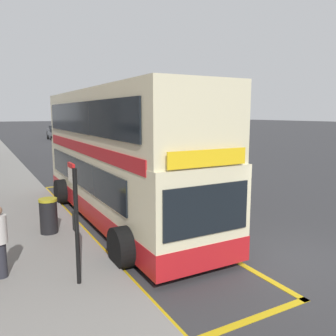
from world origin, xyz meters
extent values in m
plane|color=#333335|center=(0.00, 32.00, 0.00)|extent=(260.00, 260.00, 0.00)
cube|color=beige|center=(-2.45, 5.37, 1.35)|extent=(2.46, 10.56, 2.30)
cube|color=beige|center=(-2.45, 5.37, 3.45)|extent=(2.43, 10.35, 1.90)
cube|color=red|center=(-2.45, 5.37, 0.50)|extent=(2.48, 10.58, 0.60)
cube|color=#B2191E|center=(-2.45, 5.37, 2.52)|extent=(2.49, 9.72, 0.36)
cube|color=black|center=(-3.70, 5.77, 1.65)|extent=(0.04, 8.45, 0.90)
cube|color=black|center=(-3.70, 5.37, 3.50)|extent=(0.04, 9.29, 1.00)
cube|color=black|center=(-2.45, 0.07, 1.60)|extent=(2.16, 0.04, 1.10)
cube|color=yellow|center=(-2.45, 0.07, 2.72)|extent=(1.97, 0.04, 0.36)
cylinder|color=black|center=(-3.77, 1.57, 0.50)|extent=(0.56, 1.00, 1.00)
cylinder|color=black|center=(-1.13, 1.57, 0.50)|extent=(0.56, 1.00, 1.00)
cylinder|color=black|center=(-3.77, 8.28, 0.50)|extent=(0.56, 1.00, 1.00)
cylinder|color=black|center=(-1.13, 8.28, 0.50)|extent=(0.56, 1.00, 1.00)
cube|color=gold|center=(-3.92, 5.12, 0.01)|extent=(0.16, 13.51, 0.01)
cube|color=gold|center=(-1.24, 5.12, 0.01)|extent=(0.16, 13.51, 0.01)
cube|color=gold|center=(-2.58, -1.55, 0.01)|extent=(2.84, 0.16, 0.01)
cube|color=gold|center=(-2.58, 11.80, 0.01)|extent=(2.84, 0.16, 0.01)
cylinder|color=black|center=(-5.01, 1.01, 1.36)|extent=(0.09, 0.09, 2.43)
cube|color=silver|center=(-5.01, 1.27, 2.39)|extent=(0.05, 0.42, 0.30)
cube|color=red|center=(-5.01, 1.27, 2.59)|extent=(0.05, 0.42, 0.10)
cube|color=black|center=(-5.01, 1.11, 1.44)|extent=(0.06, 0.28, 0.40)
cube|color=slate|center=(2.99, 43.68, 0.66)|extent=(1.76, 4.20, 0.72)
cube|color=black|center=(2.99, 43.58, 1.32)|extent=(1.52, 1.90, 0.60)
cylinder|color=black|center=(2.05, 44.98, 0.30)|extent=(0.22, 0.60, 0.60)
cylinder|color=black|center=(3.92, 44.98, 0.30)|extent=(0.22, 0.60, 0.60)
cylinder|color=black|center=(2.05, 42.38, 0.30)|extent=(0.22, 0.60, 0.60)
cylinder|color=black|center=(3.92, 42.38, 0.30)|extent=(0.22, 0.60, 0.60)
cube|color=slate|center=(4.67, 53.79, 0.66)|extent=(1.76, 4.20, 0.72)
cube|color=black|center=(4.67, 53.69, 1.32)|extent=(1.52, 1.90, 0.60)
cylinder|color=black|center=(3.74, 55.09, 0.30)|extent=(0.22, 0.60, 0.60)
cylinder|color=black|center=(5.61, 55.09, 0.30)|extent=(0.22, 0.60, 0.60)
cylinder|color=black|center=(3.74, 52.49, 0.30)|extent=(0.22, 0.60, 0.60)
cylinder|color=black|center=(5.61, 52.49, 0.30)|extent=(0.22, 0.60, 0.60)
cylinder|color=#26262D|center=(-6.41, 2.08, 0.53)|extent=(0.24, 0.24, 0.77)
cylinder|color=black|center=(-4.98, 4.52, 0.62)|extent=(0.51, 0.51, 0.96)
cylinder|color=#A5991E|center=(-4.98, 4.52, 1.14)|extent=(0.53, 0.53, 0.08)
camera|label=1|loc=(-6.65, -5.82, 3.65)|focal=37.13mm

